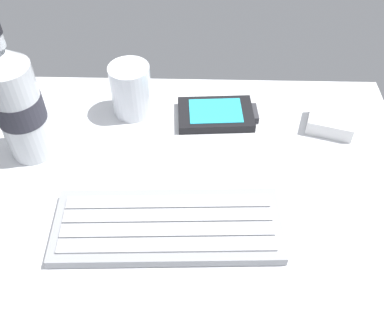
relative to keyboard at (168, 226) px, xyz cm
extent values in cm
cube|color=silver|center=(2.91, 8.05, -1.81)|extent=(64.00, 48.00, 2.00)
cube|color=#93969B|center=(0.00, 0.00, -0.11)|extent=(29.42, 12.15, 1.40)
cube|color=#ADAFB5|center=(-0.13, 3.30, 0.74)|extent=(26.74, 3.07, 0.30)
cube|color=#ADAFB5|center=(-0.04, 1.10, 0.74)|extent=(26.74, 3.07, 0.30)
cube|color=#ADAFB5|center=(0.04, -1.10, 0.74)|extent=(26.74, 3.07, 0.30)
cube|color=#ADAFB5|center=(0.13, -3.30, 0.74)|extent=(26.74, 3.07, 0.30)
cube|color=black|center=(6.34, 21.88, -0.11)|extent=(12.48, 8.39, 1.40)
cube|color=#2DB7D1|center=(6.34, 21.88, 0.64)|extent=(8.78, 6.48, 0.10)
cube|color=#333338|center=(12.73, 22.31, -0.11)|extent=(1.05, 3.85, 1.12)
cylinder|color=silver|center=(-7.11, 23.28, 3.44)|extent=(6.40, 6.40, 8.50)
cylinder|color=brown|center=(-7.11, 23.28, 2.45)|extent=(5.50, 5.50, 6.12)
cylinder|color=silver|center=(-20.98, 13.84, 6.69)|extent=(6.60, 6.60, 15.00)
cone|color=silver|center=(-20.98, 13.84, 15.59)|extent=(6.60, 6.60, 2.80)
cylinder|color=#2D2D38|center=(-20.98, 13.84, 7.44)|extent=(6.73, 6.73, 3.80)
cube|color=white|center=(24.46, 20.06, 0.39)|extent=(8.30, 7.35, 2.40)
camera|label=1|loc=(3.93, -31.60, 46.27)|focal=40.73mm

